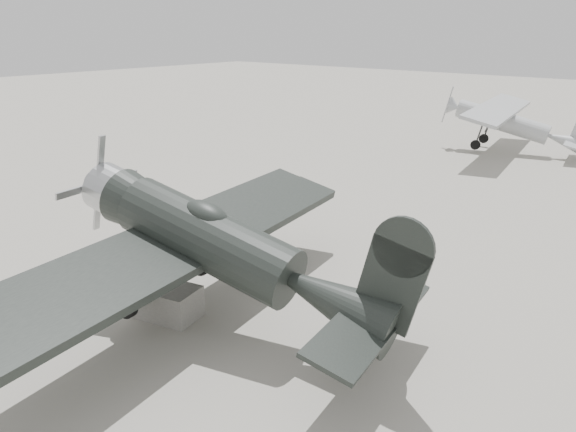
{
  "coord_description": "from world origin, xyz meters",
  "views": [
    {
      "loc": [
        10.38,
        -11.5,
        7.61
      ],
      "look_at": [
        -1.05,
        2.28,
        1.5
      ],
      "focal_mm": 35.0,
      "sensor_mm": 36.0,
      "label": 1
    }
  ],
  "objects": [
    {
      "name": "highwing_monoplane",
      "position": [
        -1.3,
        23.9,
        2.12
      ],
      "size": [
        8.57,
        12.02,
        3.39
      ],
      "rotation": [
        0.0,
        0.23,
        0.16
      ],
      "color": "#9DA0A2",
      "rests_on": "ground"
    },
    {
      "name": "lowwing_monoplane",
      "position": [
        0.8,
        -2.49,
        2.3
      ],
      "size": [
        9.73,
        13.55,
        4.35
      ],
      "rotation": [
        0.0,
        0.24,
        0.16
      ],
      "color": "black",
      "rests_on": "ground"
    },
    {
      "name": "ground",
      "position": [
        0.0,
        0.0,
        0.0
      ],
      "size": [
        160.0,
        160.0,
        0.0
      ],
      "primitive_type": "plane",
      "color": "gray",
      "rests_on": "ground"
    },
    {
      "name": "equipment_block",
      "position": [
        -0.96,
        -3.04,
        0.44
      ],
      "size": [
        1.95,
        1.47,
        0.87
      ],
      "primitive_type": "cube",
      "rotation": [
        0.0,
        0.0,
        0.24
      ],
      "color": "slate",
      "rests_on": "ground"
    }
  ]
}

